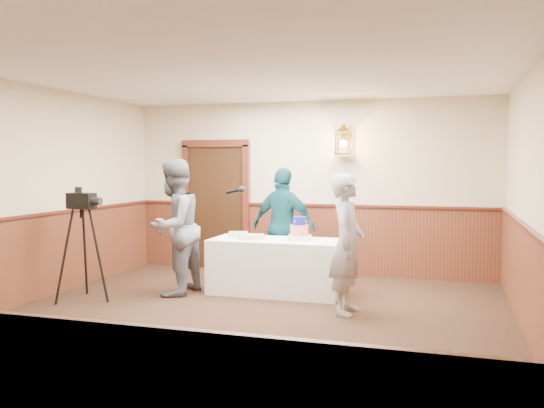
# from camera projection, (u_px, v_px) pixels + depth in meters

# --- Properties ---
(ground) EXTENTS (7.00, 7.00, 0.00)m
(ground) POSITION_uv_depth(u_px,v_px,m) (231.00, 332.00, 6.12)
(ground) COLOR black
(ground) RESTS_ON ground
(room_shell) EXTENTS (6.02, 7.02, 2.81)m
(room_shell) POSITION_uv_depth(u_px,v_px,m) (241.00, 187.00, 6.46)
(room_shell) COLOR beige
(room_shell) RESTS_ON ground
(display_table) EXTENTS (1.80, 0.80, 0.75)m
(display_table) POSITION_uv_depth(u_px,v_px,m) (276.00, 266.00, 7.93)
(display_table) COLOR white
(display_table) RESTS_ON ground
(tiered_cake) EXTENTS (0.35, 0.35, 0.32)m
(tiered_cake) POSITION_uv_depth(u_px,v_px,m) (299.00, 231.00, 7.82)
(tiered_cake) COLOR #F6ECBB
(tiered_cake) RESTS_ON display_table
(sheet_cake_yellow) EXTENTS (0.36, 0.30, 0.07)m
(sheet_cake_yellow) POSITION_uv_depth(u_px,v_px,m) (251.00, 237.00, 7.90)
(sheet_cake_yellow) COLOR #CFCF7C
(sheet_cake_yellow) RESTS_ON display_table
(sheet_cake_green) EXTENTS (0.33, 0.30, 0.06)m
(sheet_cake_green) POSITION_uv_depth(u_px,v_px,m) (238.00, 234.00, 8.20)
(sheet_cake_green) COLOR #9ACE91
(sheet_cake_green) RESTS_ON display_table
(interviewer) EXTENTS (1.54, 0.99, 1.85)m
(interviewer) POSITION_uv_depth(u_px,v_px,m) (174.00, 227.00, 7.82)
(interviewer) COLOR slate
(interviewer) RESTS_ON ground
(baker) EXTENTS (0.40, 0.61, 1.67)m
(baker) POSITION_uv_depth(u_px,v_px,m) (347.00, 244.00, 6.82)
(baker) COLOR #96969B
(baker) RESTS_ON ground
(assistant_p) EXTENTS (1.08, 0.64, 1.73)m
(assistant_p) POSITION_uv_depth(u_px,v_px,m) (284.00, 226.00, 8.47)
(assistant_p) COLOR #10444F
(assistant_p) RESTS_ON ground
(tv_camera_rig) EXTENTS (0.55, 0.52, 1.41)m
(tv_camera_rig) POSITION_uv_depth(u_px,v_px,m) (83.00, 252.00, 7.49)
(tv_camera_rig) COLOR black
(tv_camera_rig) RESTS_ON ground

